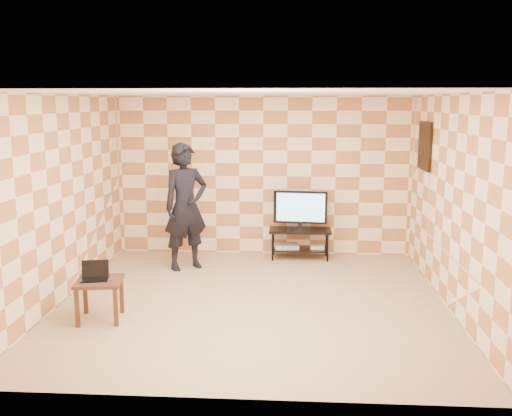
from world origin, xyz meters
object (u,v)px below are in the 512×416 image
object	(u,v)px
side_table	(99,287)
person	(186,207)
tv	(300,208)
tv_stand	(300,237)

from	to	relation	value
side_table	person	xyz separation A→B (m)	(0.64, 2.23, 0.58)
person	tv	bearing A→B (deg)	-13.28
tv	side_table	size ratio (longest dim) A/B	1.49
tv	side_table	bearing A→B (deg)	-129.77
tv_stand	person	bearing A→B (deg)	-158.71
side_table	person	world-z (taller)	person
tv_stand	side_table	bearing A→B (deg)	-129.74
tv	side_table	world-z (taller)	tv
tv_stand	side_table	distance (m)	3.81
person	tv_stand	bearing A→B (deg)	-13.19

